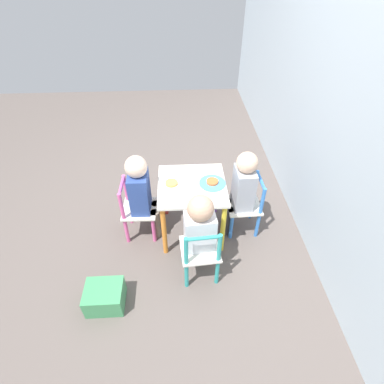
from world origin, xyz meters
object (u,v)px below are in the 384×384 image
object	(u,v)px
plate_front	(172,184)
chair_blue	(246,206)
chair_teal	(200,253)
chair_pink	(137,210)
child_back	(241,187)
kids_table	(192,194)
plate_back	(212,183)
storage_bin	(105,297)
child_right	(199,228)
child_front	(142,191)

from	to	relation	value
plate_front	chair_blue	bearing A→B (deg)	91.23
chair_blue	chair_teal	size ratio (longest dim) A/B	1.00
chair_pink	chair_teal	distance (m)	0.64
child_back	plate_front	size ratio (longest dim) A/B	3.75
chair_blue	chair_pink	xyz separation A→B (m)	(0.00, -0.87, 0.00)
chair_pink	plate_front	distance (m)	0.38
chair_pink	child_back	size ratio (longest dim) A/B	0.68
kids_table	chair_blue	distance (m)	0.46
child_back	chair_teal	bearing A→B (deg)	-39.12
child_back	plate_back	world-z (taller)	child_back
plate_front	storage_bin	xyz separation A→B (m)	(0.63, -0.46, -0.42)
chair_blue	plate_back	bearing A→B (deg)	-89.13
kids_table	storage_bin	bearing A→B (deg)	-44.03
child_back	child_right	distance (m)	0.52
plate_back	storage_bin	world-z (taller)	plate_back
kids_table	chair_teal	distance (m)	0.46
chair_teal	child_back	distance (m)	0.59
plate_front	chair_teal	bearing A→B (deg)	22.95
child_front	plate_back	bearing A→B (deg)	-89.56
kids_table	child_front	bearing A→B (deg)	-91.55
chair_blue	child_front	world-z (taller)	child_front
chair_blue	storage_bin	world-z (taller)	chair_blue
chair_blue	storage_bin	bearing A→B (deg)	-60.05
chair_teal	plate_front	xyz separation A→B (m)	(-0.43, -0.18, 0.26)
child_back	storage_bin	world-z (taller)	child_back
kids_table	plate_back	distance (m)	0.18
child_right	child_front	bearing A→B (deg)	-47.96
kids_table	chair_teal	bearing A→B (deg)	4.43
chair_blue	plate_front	bearing A→B (deg)	-90.42
plate_front	plate_back	bearing A→B (deg)	90.00
kids_table	child_right	distance (m)	0.37
chair_teal	child_right	distance (m)	0.19
chair_pink	storage_bin	distance (m)	0.68
chair_blue	child_back	world-z (taller)	child_back
child_right	storage_bin	size ratio (longest dim) A/B	2.89
child_right	storage_bin	bearing A→B (deg)	17.48
chair_pink	plate_front	size ratio (longest dim) A/B	2.55
plate_back	plate_front	xyz separation A→B (m)	(-0.00, -0.30, 0.00)
kids_table	chair_pink	distance (m)	0.46
chair_blue	plate_back	size ratio (longest dim) A/B	2.60
chair_blue	child_front	bearing A→B (deg)	-91.48
child_front	storage_bin	distance (m)	0.77
child_back	plate_front	distance (m)	0.53
chair_blue	chair_teal	world-z (taller)	same
chair_blue	plate_front	size ratio (longest dim) A/B	2.55
plate_front	storage_bin	world-z (taller)	plate_front
storage_bin	chair_pink	bearing A→B (deg)	164.85
child_back	child_right	bearing A→B (deg)	-43.64
kids_table	child_front	world-z (taller)	child_front
chair_blue	chair_pink	distance (m)	0.87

